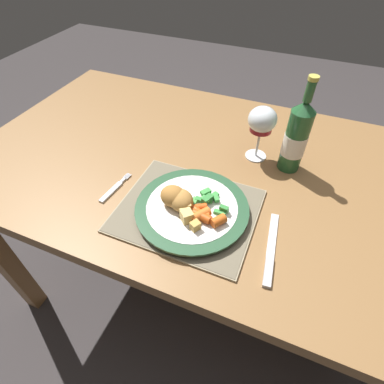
% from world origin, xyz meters
% --- Properties ---
extents(ground_plane, '(6.00, 6.00, 0.00)m').
position_xyz_m(ground_plane, '(0.00, 0.00, 0.00)').
color(ground_plane, '#383333').
extents(dining_table, '(1.44, 0.82, 0.74)m').
position_xyz_m(dining_table, '(0.00, 0.00, 0.65)').
color(dining_table, olive).
rests_on(dining_table, ground).
extents(placemat, '(0.34, 0.28, 0.01)m').
position_xyz_m(placemat, '(0.01, -0.20, 0.74)').
color(placemat, gray).
rests_on(placemat, dining_table).
extents(dinner_plate, '(0.28, 0.28, 0.02)m').
position_xyz_m(dinner_plate, '(0.02, -0.20, 0.76)').
color(dinner_plate, white).
rests_on(dinner_plate, placemat).
extents(breaded_croquettes, '(0.10, 0.09, 0.05)m').
position_xyz_m(breaded_croquettes, '(-0.02, -0.21, 0.79)').
color(breaded_croquettes, '#B77F3D').
rests_on(breaded_croquettes, dinner_plate).
extents(green_beans_pile, '(0.09, 0.07, 0.02)m').
position_xyz_m(green_beans_pile, '(0.06, -0.17, 0.77)').
color(green_beans_pile, green).
rests_on(green_beans_pile, dinner_plate).
extents(glazed_carrots, '(0.10, 0.07, 0.02)m').
position_xyz_m(glazed_carrots, '(0.06, -0.22, 0.78)').
color(glazed_carrots, orange).
rests_on(glazed_carrots, dinner_plate).
extents(fork, '(0.03, 0.12, 0.01)m').
position_xyz_m(fork, '(-0.20, -0.20, 0.74)').
color(fork, silver).
rests_on(fork, dining_table).
extents(table_knife, '(0.04, 0.20, 0.01)m').
position_xyz_m(table_knife, '(0.23, -0.24, 0.74)').
color(table_knife, silver).
rests_on(table_knife, dining_table).
extents(wine_glass, '(0.08, 0.08, 0.16)m').
position_xyz_m(wine_glass, '(0.11, 0.08, 0.86)').
color(wine_glass, silver).
rests_on(wine_glass, dining_table).
extents(bottle, '(0.06, 0.06, 0.27)m').
position_xyz_m(bottle, '(0.21, 0.07, 0.84)').
color(bottle, '#23562D').
rests_on(bottle, dining_table).
extents(roast_potatoes, '(0.08, 0.08, 0.03)m').
position_xyz_m(roast_potatoes, '(0.03, -0.23, 0.78)').
color(roast_potatoes, '#E5BC66').
rests_on(roast_potatoes, dinner_plate).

